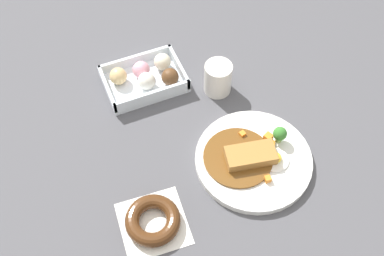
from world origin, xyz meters
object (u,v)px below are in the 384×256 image
at_px(curry_plate, 253,158).
at_px(donut_box, 146,77).
at_px(coffee_mug, 218,78).
at_px(chocolate_ring_donut, 153,221).

distance_m(curry_plate, donut_box, 0.35).
bearing_deg(coffee_mug, donut_box, -28.90).
bearing_deg(chocolate_ring_donut, curry_plate, -167.88).
height_order(donut_box, coffee_mug, coffee_mug).
xyz_separation_m(curry_plate, chocolate_ring_donut, (0.27, 0.06, 0.00)).
relative_size(donut_box, coffee_mug, 2.35).
distance_m(chocolate_ring_donut, coffee_mug, 0.40).
xyz_separation_m(donut_box, coffee_mug, (-0.16, 0.09, 0.02)).
relative_size(curry_plate, donut_box, 1.33).
bearing_deg(chocolate_ring_donut, coffee_mug, -134.24).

